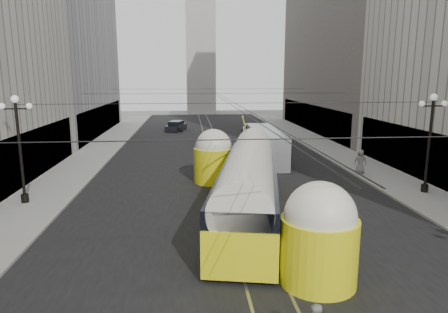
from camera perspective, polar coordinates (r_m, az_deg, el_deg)
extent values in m
cube|color=black|center=(39.26, -1.01, 0.24)|extent=(20.00, 85.00, 0.02)
cube|color=gray|center=(43.59, -17.29, 0.94)|extent=(4.00, 72.00, 0.15)
cube|color=gray|center=(45.07, 14.07, 1.45)|extent=(4.00, 72.00, 0.15)
cube|color=gray|center=(39.21, -2.10, 0.23)|extent=(0.12, 85.00, 0.04)
cube|color=gray|center=(39.32, 0.08, 0.26)|extent=(0.12, 85.00, 0.04)
cube|color=black|center=(32.48, -25.40, 0.38)|extent=(0.10, 18.00, 3.60)
cube|color=#999999|center=(56.99, -23.78, 16.92)|extent=(12.00, 28.00, 28.00)
cube|color=black|center=(55.38, -16.92, 5.10)|extent=(0.10, 25.20, 3.60)
cube|color=black|center=(33.05, 25.51, 0.54)|extent=(0.10, 18.00, 3.60)
cube|color=#514C47|center=(59.12, 18.63, 19.00)|extent=(12.00, 32.00, 32.00)
cube|color=black|center=(56.75, 12.19, 5.48)|extent=(0.10, 28.80, 3.60)
cube|color=#B2AFA8|center=(86.08, -3.37, 14.29)|extent=(6.00, 6.00, 24.00)
cylinder|color=black|center=(26.26, -27.08, 0.41)|extent=(0.18, 0.18, 6.00)
cylinder|color=black|center=(26.86, -26.56, -5.35)|extent=(0.44, 0.44, 0.50)
cylinder|color=black|center=(25.95, -27.60, 6.06)|extent=(1.60, 0.08, 0.08)
sphere|color=white|center=(25.91, -27.71, 7.27)|extent=(0.44, 0.44, 0.44)
sphere|color=white|center=(26.23, -29.15, 6.29)|extent=(0.36, 0.36, 0.36)
sphere|color=white|center=(25.66, -26.08, 6.49)|extent=(0.36, 0.36, 0.36)
cylinder|color=black|center=(28.76, 27.21, 1.26)|extent=(0.18, 0.18, 6.00)
cylinder|color=black|center=(29.31, 26.72, -4.04)|extent=(0.44, 0.44, 0.50)
cylinder|color=black|center=(28.47, 27.68, 6.41)|extent=(1.60, 0.08, 0.08)
sphere|color=white|center=(28.44, 27.79, 7.51)|extent=(0.44, 0.44, 0.44)
sphere|color=white|center=(28.07, 26.42, 6.78)|extent=(0.36, 0.36, 0.36)
sphere|color=white|center=(28.87, 28.97, 6.64)|extent=(0.36, 0.36, 0.36)
cylinder|color=black|center=(10.41, 10.17, 2.51)|extent=(25.00, 0.03, 0.03)
cylinder|color=black|center=(24.13, 1.43, 7.63)|extent=(25.00, 0.03, 0.03)
cylinder|color=black|center=(38.06, -0.98, 9.00)|extent=(25.00, 0.03, 0.03)
cylinder|color=black|center=(52.02, -2.11, 9.63)|extent=(25.00, 0.03, 0.03)
cylinder|color=black|center=(42.05, -1.38, 8.95)|extent=(0.03, 72.00, 0.03)
cylinder|color=black|center=(42.08, -0.83, 8.95)|extent=(0.03, 72.00, 0.03)
cube|color=yellow|center=(21.99, 3.58, -5.64)|extent=(5.77, 15.60, 1.86)
cube|color=black|center=(22.26, 3.55, -7.79)|extent=(5.68, 15.15, 0.33)
cube|color=black|center=(21.67, 3.62, -2.59)|extent=(5.74, 15.38, 0.93)
cylinder|color=silver|center=(21.59, 3.63, -1.74)|extent=(5.40, 15.31, 2.52)
cylinder|color=yellow|center=(15.50, 13.34, -12.99)|extent=(2.85, 2.85, 2.52)
sphere|color=silver|center=(15.01, 13.57, -8.41)|extent=(2.63, 2.63, 2.63)
cylinder|color=yellow|center=(28.96, -1.49, -1.23)|extent=(2.85, 2.85, 2.52)
sphere|color=silver|center=(28.70, -1.51, 1.33)|extent=(2.63, 2.63, 2.63)
sphere|color=#FFF2BF|center=(14.76, 15.56, -15.82)|extent=(0.36, 0.36, 0.36)
cube|color=#B4B7BA|center=(36.82, 5.96, 1.68)|extent=(2.62, 11.01, 2.74)
cube|color=black|center=(36.75, 5.97, 2.38)|extent=(2.63, 10.63, 1.00)
cube|color=black|center=(31.54, 7.84, 0.59)|extent=(2.10, 0.17, 1.28)
cylinder|color=black|center=(33.26, 5.20, -1.04)|extent=(0.30, 0.91, 0.91)
cylinder|color=black|center=(33.73, 9.01, -0.95)|extent=(0.30, 0.91, 0.91)
cylinder|color=black|center=(40.35, 3.35, 1.19)|extent=(0.30, 0.91, 0.91)
cylinder|color=black|center=(40.74, 6.53, 1.23)|extent=(0.30, 0.91, 0.91)
cube|color=white|center=(52.15, 3.83, 3.55)|extent=(2.59, 4.94, 0.83)
cube|color=black|center=(52.07, 3.84, 4.19)|extent=(2.06, 2.81, 0.79)
cylinder|color=black|center=(50.47, 3.13, 3.10)|extent=(0.22, 0.67, 0.67)
cylinder|color=black|center=(50.75, 5.08, 3.12)|extent=(0.22, 0.67, 0.67)
cylinder|color=black|center=(53.61, 2.64, 3.60)|extent=(0.22, 0.67, 0.67)
cylinder|color=black|center=(53.87, 4.48, 3.61)|extent=(0.22, 0.67, 0.67)
cube|color=black|center=(57.12, -6.85, 4.14)|extent=(3.04, 4.75, 0.78)
cube|color=black|center=(57.06, -6.86, 4.69)|extent=(2.24, 2.79, 0.74)
cylinder|color=black|center=(55.69, -7.73, 3.77)|extent=(0.22, 0.63, 0.63)
cylinder|color=black|center=(55.64, -6.04, 3.81)|extent=(0.22, 0.63, 0.63)
cylinder|color=black|center=(58.66, -7.60, 4.16)|extent=(0.22, 0.63, 0.63)
cylinder|color=black|center=(58.61, -6.00, 4.19)|extent=(0.22, 0.63, 0.63)
imported|color=slate|center=(32.68, 18.91, -0.69)|extent=(1.07, 0.89, 1.89)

